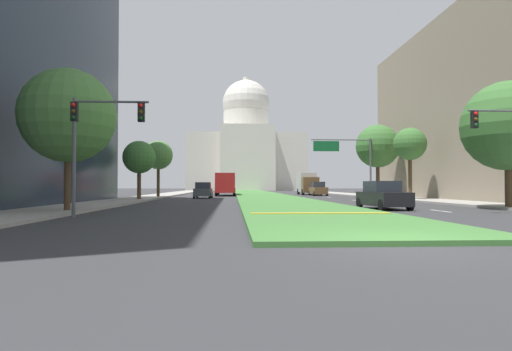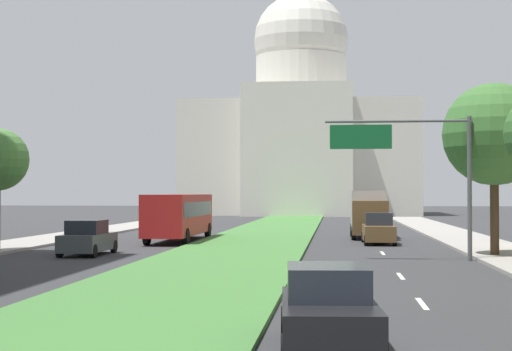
{
  "view_description": "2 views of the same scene",
  "coord_description": "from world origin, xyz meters",
  "px_view_note": "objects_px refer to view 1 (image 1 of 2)",
  "views": [
    {
      "loc": [
        -3.89,
        -9.65,
        1.39
      ],
      "look_at": [
        -0.62,
        51.25,
        2.77
      ],
      "focal_mm": 30.58,
      "sensor_mm": 36.0,
      "label": 1
    },
    {
      "loc": [
        5.0,
        -0.34,
        3.05
      ],
      "look_at": [
        0.82,
        41.94,
        3.97
      ],
      "focal_mm": 56.62,
      "sensor_mm": 36.0,
      "label": 2
    }
  ],
  "objects_px": {
    "street_tree_left_far": "(158,155)",
    "city_bus": "(226,183)",
    "capitol_building": "(246,150)",
    "sedan_lead_stopped": "(383,196)",
    "street_tree_right_near": "(508,126)",
    "sedan_midblock": "(203,191)",
    "street_tree_right_mid": "(410,145)",
    "box_truck_delivery": "(307,183)",
    "street_tree_left_mid": "(139,158)",
    "street_tree_left_near": "(68,116)",
    "traffic_light_near_left": "(94,130)",
    "overhead_guide_sign": "(348,155)",
    "street_tree_right_far": "(378,146)",
    "sedan_distant": "(318,189)"
  },
  "relations": [
    {
      "from": "overhead_guide_sign",
      "to": "street_tree_left_far",
      "type": "xyz_separation_m",
      "value": [
        -20.65,
        2.63,
        0.03
      ]
    },
    {
      "from": "overhead_guide_sign",
      "to": "sedan_lead_stopped",
      "type": "bearing_deg",
      "value": -99.72
    },
    {
      "from": "street_tree_left_far",
      "to": "street_tree_right_far",
      "type": "distance_m",
      "value": 24.64
    },
    {
      "from": "traffic_light_near_left",
      "to": "street_tree_left_mid",
      "type": "distance_m",
      "value": 21.1
    },
    {
      "from": "sedan_midblock",
      "to": "city_bus",
      "type": "bearing_deg",
      "value": 79.02
    },
    {
      "from": "street_tree_right_far",
      "to": "sedan_midblock",
      "type": "bearing_deg",
      "value": -178.88
    },
    {
      "from": "overhead_guide_sign",
      "to": "traffic_light_near_left",
      "type": "bearing_deg",
      "value": -124.39
    },
    {
      "from": "overhead_guide_sign",
      "to": "capitol_building",
      "type": "bearing_deg",
      "value": 96.08
    },
    {
      "from": "street_tree_left_far",
      "to": "street_tree_left_mid",
      "type": "bearing_deg",
      "value": -91.81
    },
    {
      "from": "street_tree_left_near",
      "to": "street_tree_left_mid",
      "type": "relative_size",
      "value": 1.33
    },
    {
      "from": "street_tree_right_far",
      "to": "sedan_distant",
      "type": "xyz_separation_m",
      "value": [
        -4.93,
        9.61,
        -4.94
      ]
    },
    {
      "from": "street_tree_right_near",
      "to": "sedan_midblock",
      "type": "relative_size",
      "value": 1.73
    },
    {
      "from": "box_truck_delivery",
      "to": "city_bus",
      "type": "bearing_deg",
      "value": -158.97
    },
    {
      "from": "street_tree_right_mid",
      "to": "capitol_building",
      "type": "bearing_deg",
      "value": 98.45
    },
    {
      "from": "street_tree_left_far",
      "to": "street_tree_right_far",
      "type": "xyz_separation_m",
      "value": [
        24.61,
        -0.57,
        1.09
      ]
    },
    {
      "from": "street_tree_right_mid",
      "to": "sedan_lead_stopped",
      "type": "relative_size",
      "value": 1.56
    },
    {
      "from": "overhead_guide_sign",
      "to": "box_truck_delivery",
      "type": "xyz_separation_m",
      "value": [
        -1.28,
        17.99,
        -3.01
      ]
    },
    {
      "from": "street_tree_right_mid",
      "to": "street_tree_left_far",
      "type": "distance_m",
      "value": 26.43
    },
    {
      "from": "street_tree_right_mid",
      "to": "street_tree_right_far",
      "type": "height_order",
      "value": "street_tree_right_far"
    },
    {
      "from": "street_tree_left_mid",
      "to": "street_tree_left_far",
      "type": "relative_size",
      "value": 0.86
    },
    {
      "from": "capitol_building",
      "to": "street_tree_left_mid",
      "type": "bearing_deg",
      "value": -98.25
    },
    {
      "from": "capitol_building",
      "to": "traffic_light_near_left",
      "type": "distance_m",
      "value": 107.38
    },
    {
      "from": "sedan_midblock",
      "to": "sedan_distant",
      "type": "xyz_separation_m",
      "value": [
        14.65,
        9.99,
        0.06
      ]
    },
    {
      "from": "street_tree_right_mid",
      "to": "sedan_lead_stopped",
      "type": "bearing_deg",
      "value": -117.67
    },
    {
      "from": "sedan_lead_stopped",
      "to": "city_bus",
      "type": "xyz_separation_m",
      "value": [
        -9.7,
        34.63,
        1.0
      ]
    },
    {
      "from": "overhead_guide_sign",
      "to": "street_tree_left_far",
      "type": "height_order",
      "value": "overhead_guide_sign"
    },
    {
      "from": "capitol_building",
      "to": "box_truck_delivery",
      "type": "bearing_deg",
      "value": -83.33
    },
    {
      "from": "street_tree_right_mid",
      "to": "box_truck_delivery",
      "type": "xyz_separation_m",
      "value": [
        -5.55,
        24.18,
        -3.55
      ]
    },
    {
      "from": "overhead_guide_sign",
      "to": "box_truck_delivery",
      "type": "bearing_deg",
      "value": 94.08
    },
    {
      "from": "street_tree_left_near",
      "to": "street_tree_right_near",
      "type": "height_order",
      "value": "street_tree_right_near"
    },
    {
      "from": "street_tree_left_far",
      "to": "city_bus",
      "type": "xyz_separation_m",
      "value": [
        7.3,
        10.72,
        -2.95
      ]
    },
    {
      "from": "city_bus",
      "to": "sedan_lead_stopped",
      "type": "bearing_deg",
      "value": -74.35
    },
    {
      "from": "box_truck_delivery",
      "to": "city_bus",
      "type": "distance_m",
      "value": 12.92
    },
    {
      "from": "street_tree_left_near",
      "to": "street_tree_left_far",
      "type": "bearing_deg",
      "value": 89.89
    },
    {
      "from": "box_truck_delivery",
      "to": "city_bus",
      "type": "height_order",
      "value": "box_truck_delivery"
    },
    {
      "from": "traffic_light_near_left",
      "to": "street_tree_right_far",
      "type": "bearing_deg",
      "value": 52.31
    },
    {
      "from": "traffic_light_near_left",
      "to": "street_tree_left_near",
      "type": "relative_size",
      "value": 0.71
    },
    {
      "from": "street_tree_right_far",
      "to": "city_bus",
      "type": "bearing_deg",
      "value": 146.89
    },
    {
      "from": "capitol_building",
      "to": "street_tree_left_far",
      "type": "bearing_deg",
      "value": -98.96
    },
    {
      "from": "capitol_building",
      "to": "sedan_lead_stopped",
      "type": "height_order",
      "value": "capitol_building"
    },
    {
      "from": "street_tree_right_far",
      "to": "sedan_midblock",
      "type": "height_order",
      "value": "street_tree_right_far"
    },
    {
      "from": "sedan_midblock",
      "to": "box_truck_delivery",
      "type": "bearing_deg",
      "value": 48.71
    },
    {
      "from": "box_truck_delivery",
      "to": "city_bus",
      "type": "xyz_separation_m",
      "value": [
        -12.06,
        -4.64,
        0.09
      ]
    },
    {
      "from": "street_tree_left_far",
      "to": "street_tree_right_mid",
      "type": "bearing_deg",
      "value": -19.48
    },
    {
      "from": "street_tree_right_mid",
      "to": "street_tree_left_far",
      "type": "xyz_separation_m",
      "value": [
        -24.92,
        8.81,
        -0.51
      ]
    },
    {
      "from": "capitol_building",
      "to": "sedan_lead_stopped",
      "type": "distance_m",
      "value": 101.67
    },
    {
      "from": "street_tree_left_mid",
      "to": "city_bus",
      "type": "xyz_separation_m",
      "value": [
        7.57,
        19.34,
        -2.16
      ]
    },
    {
      "from": "sedan_midblock",
      "to": "street_tree_right_mid",
      "type": "bearing_deg",
      "value": -21.58
    },
    {
      "from": "capitol_building",
      "to": "sedan_midblock",
      "type": "height_order",
      "value": "capitol_building"
    },
    {
      "from": "sedan_lead_stopped",
      "to": "sedan_midblock",
      "type": "xyz_separation_m",
      "value": [
        -11.96,
        22.96,
        0.03
      ]
    }
  ]
}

